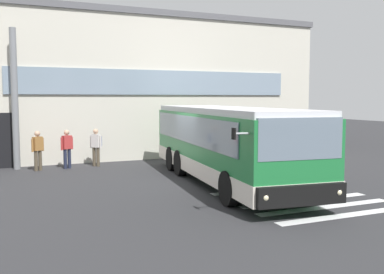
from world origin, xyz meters
TOP-DOWN VIEW (x-y plane):
  - ground_plane at (0.00, 0.00)m, footprint 80.00×90.00m
  - bay_paint_stripes at (2.00, -4.20)m, footprint 4.40×3.96m
  - terminal_building at (-0.68, 11.60)m, footprint 22.02×13.80m
  - entry_support_column at (-5.66, 5.40)m, footprint 0.28×0.28m
  - bus_main_foreground at (1.13, -0.83)m, footprint 4.10×10.53m
  - passenger_near_column at (-4.86, 4.61)m, footprint 0.52×0.39m
  - passenger_by_doorway at (-3.66, 4.74)m, footprint 0.54×0.36m
  - passenger_at_curb_edge at (-2.37, 4.89)m, footprint 0.51×0.51m
  - safety_bollard_yellow at (1.92, 3.60)m, footprint 0.18×0.18m

SIDE VIEW (x-z plane):
  - ground_plane at x=0.00m, z-range -0.02..0.00m
  - bay_paint_stripes at x=2.00m, z-range 0.00..0.01m
  - safety_bollard_yellow at x=1.92m, z-range 0.00..0.90m
  - passenger_near_column at x=-4.86m, z-range 0.09..1.77m
  - passenger_by_doorway at x=-3.66m, z-range 0.09..1.77m
  - passenger_at_curb_edge at x=-2.37m, z-range 0.13..1.80m
  - bus_main_foreground at x=1.13m, z-range -0.02..2.68m
  - entry_support_column at x=-5.66m, z-range 0.00..5.97m
  - terminal_building at x=-0.68m, z-range -0.01..7.33m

